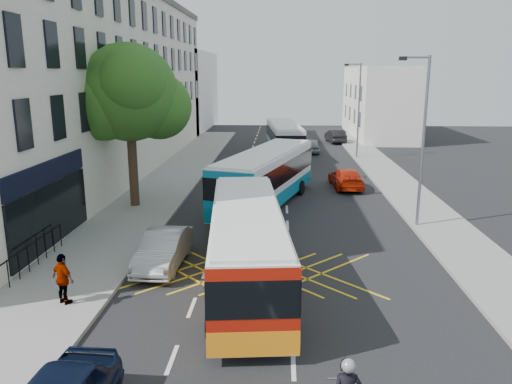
# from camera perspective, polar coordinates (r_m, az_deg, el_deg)

# --- Properties ---
(ground) EXTENTS (120.00, 120.00, 0.00)m
(ground) POSITION_cam_1_polar(r_m,az_deg,el_deg) (13.80, 4.28, -18.91)
(ground) COLOR black
(ground) RESTS_ON ground
(pavement_left) EXTENTS (5.00, 70.00, 0.15)m
(pavement_left) POSITION_cam_1_polar(r_m,az_deg,el_deg) (28.80, -13.62, -1.58)
(pavement_left) COLOR gray
(pavement_left) RESTS_ON ground
(pavement_right) EXTENTS (3.00, 70.00, 0.15)m
(pavement_right) POSITION_cam_1_polar(r_m,az_deg,el_deg) (28.74, 18.68, -1.95)
(pavement_right) COLOR gray
(pavement_right) RESTS_ON ground
(terrace_main) EXTENTS (8.30, 45.00, 13.50)m
(terrace_main) POSITION_cam_1_polar(r_m,az_deg,el_deg) (38.61, -18.21, 11.93)
(terrace_main) COLOR beige
(terrace_main) RESTS_ON ground
(terrace_far) EXTENTS (8.00, 20.00, 10.00)m
(terrace_far) POSITION_cam_1_polar(r_m,az_deg,el_deg) (68.06, -8.89, 11.37)
(terrace_far) COLOR silver
(terrace_far) RESTS_ON ground
(building_right) EXTENTS (6.00, 18.00, 8.00)m
(building_right) POSITION_cam_1_polar(r_m,az_deg,el_deg) (60.82, 13.82, 9.96)
(building_right) COLOR silver
(building_right) RESTS_ON ground
(street_tree) EXTENTS (6.30, 5.70, 8.80)m
(street_tree) POSITION_cam_1_polar(r_m,az_deg,el_deg) (27.84, -14.38, 10.85)
(street_tree) COLOR #382619
(street_tree) RESTS_ON pavement_left
(lamp_near) EXTENTS (1.45, 0.15, 8.00)m
(lamp_near) POSITION_cam_1_polar(r_m,az_deg,el_deg) (24.71, 18.40, 6.39)
(lamp_near) COLOR slate
(lamp_near) RESTS_ON pavement_right
(lamp_far) EXTENTS (1.45, 0.15, 8.00)m
(lamp_far) POSITION_cam_1_polar(r_m,az_deg,el_deg) (44.23, 11.55, 9.67)
(lamp_far) COLOR slate
(lamp_far) RESTS_ON pavement_right
(railings) EXTENTS (0.08, 5.60, 1.14)m
(railings) POSITION_cam_1_polar(r_m,az_deg,el_deg) (20.45, -24.60, -6.80)
(railings) COLOR black
(railings) RESTS_ON pavement_left
(bus_near) EXTENTS (3.39, 10.51, 2.90)m
(bus_near) POSITION_cam_1_polar(r_m,az_deg,el_deg) (17.47, -1.05, -6.09)
(bus_near) COLOR silver
(bus_near) RESTS_ON ground
(bus_mid) EXTENTS (5.68, 11.32, 3.11)m
(bus_mid) POSITION_cam_1_polar(r_m,az_deg,el_deg) (28.16, 1.13, 1.73)
(bus_mid) COLOR silver
(bus_mid) RESTS_ON ground
(bus_far) EXTENTS (3.47, 10.70, 2.95)m
(bus_far) POSITION_cam_1_polar(r_m,az_deg,el_deg) (45.29, 3.23, 6.11)
(bus_far) COLOR silver
(bus_far) RESTS_ON ground
(parked_car_silver) EXTENTS (1.65, 4.27, 1.39)m
(parked_car_silver) POSITION_cam_1_polar(r_m,az_deg,el_deg) (19.84, -10.53, -6.44)
(parked_car_silver) COLOR #A4A7AC
(parked_car_silver) RESTS_ON ground
(red_hatchback) EXTENTS (2.08, 4.53, 1.28)m
(red_hatchback) POSITION_cam_1_polar(r_m,az_deg,el_deg) (33.16, 10.25, 1.57)
(red_hatchback) COLOR red
(red_hatchback) RESTS_ON ground
(distant_car_grey) EXTENTS (2.69, 4.84, 1.28)m
(distant_car_grey) POSITION_cam_1_polar(r_m,az_deg,el_deg) (53.51, 3.14, 6.27)
(distant_car_grey) COLOR #414549
(distant_car_grey) RESTS_ON ground
(distant_car_silver) EXTENTS (1.70, 3.92, 1.32)m
(distant_car_silver) POSITION_cam_1_polar(r_m,az_deg,el_deg) (47.42, 6.33, 5.29)
(distant_car_silver) COLOR #929599
(distant_car_silver) RESTS_ON ground
(distant_car_dark) EXTENTS (2.07, 4.44, 1.41)m
(distant_car_dark) POSITION_cam_1_polar(r_m,az_deg,el_deg) (54.58, 9.05, 6.33)
(distant_car_dark) COLOR black
(distant_car_dark) RESTS_ON ground
(pedestrian_far) EXTENTS (1.05, 0.86, 1.68)m
(pedestrian_far) POSITION_cam_1_polar(r_m,az_deg,el_deg) (17.23, -21.19, -9.26)
(pedestrian_far) COLOR gray
(pedestrian_far) RESTS_ON pavement_left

